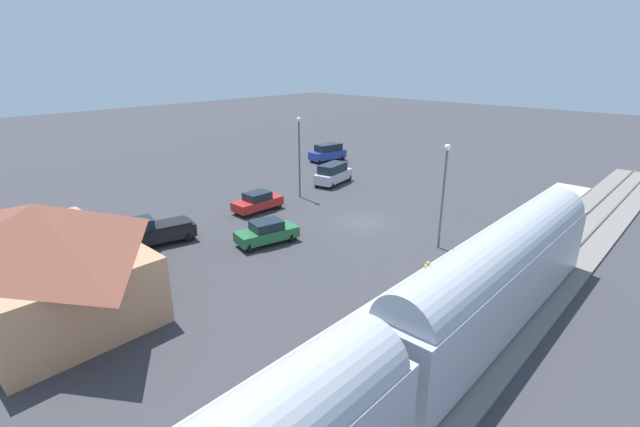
{
  "coord_description": "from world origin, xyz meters",
  "views": [
    {
      "loc": [
        -20.98,
        27.9,
        12.96
      ],
      "look_at": [
        2.09,
        2.89,
        1.0
      ],
      "focal_mm": 25.16,
      "sensor_mm": 36.0,
      "label": 1
    }
  ],
  "objects_px": {
    "light_pole_lot_center": "(299,148)",
    "sedan_green": "(267,232)",
    "sedan_red": "(258,202)",
    "suv_blue": "(328,152)",
    "pedestrian_on_platform": "(427,273)",
    "suv_silver": "(333,174)",
    "station_building": "(45,256)",
    "light_pole_near_platform": "(444,184)",
    "pickup_black": "(154,231)"
  },
  "relations": [
    {
      "from": "light_pole_lot_center",
      "to": "sedan_green",
      "type": "bearing_deg",
      "value": 123.2
    },
    {
      "from": "sedan_red",
      "to": "suv_blue",
      "type": "bearing_deg",
      "value": -65.18
    },
    {
      "from": "pedestrian_on_platform",
      "to": "suv_silver",
      "type": "bearing_deg",
      "value": -35.93
    },
    {
      "from": "station_building",
      "to": "suv_blue",
      "type": "height_order",
      "value": "station_building"
    },
    {
      "from": "light_pole_near_platform",
      "to": "sedan_red",
      "type": "bearing_deg",
      "value": 12.97
    },
    {
      "from": "pedestrian_on_platform",
      "to": "sedan_green",
      "type": "height_order",
      "value": "pedestrian_on_platform"
    },
    {
      "from": "light_pole_near_platform",
      "to": "light_pole_lot_center",
      "type": "bearing_deg",
      "value": -6.8
    },
    {
      "from": "light_pole_near_platform",
      "to": "suv_silver",
      "type": "bearing_deg",
      "value": -24.61
    },
    {
      "from": "pickup_black",
      "to": "suv_silver",
      "type": "distance_m",
      "value": 21.16
    },
    {
      "from": "sedan_green",
      "to": "suv_silver",
      "type": "bearing_deg",
      "value": -65.28
    },
    {
      "from": "pedestrian_on_platform",
      "to": "pickup_black",
      "type": "distance_m",
      "value": 19.45
    },
    {
      "from": "light_pole_lot_center",
      "to": "light_pole_near_platform",
      "type": "bearing_deg",
      "value": 173.2
    },
    {
      "from": "station_building",
      "to": "suv_blue",
      "type": "relative_size",
      "value": 2.42
    },
    {
      "from": "pedestrian_on_platform",
      "to": "suv_blue",
      "type": "height_order",
      "value": "suv_blue"
    },
    {
      "from": "pickup_black",
      "to": "light_pole_lot_center",
      "type": "bearing_deg",
      "value": -88.01
    },
    {
      "from": "light_pole_near_platform",
      "to": "light_pole_lot_center",
      "type": "distance_m",
      "value": 16.07
    },
    {
      "from": "sedan_green",
      "to": "suv_blue",
      "type": "xyz_separation_m",
      "value": [
        15.02,
        -23.5,
        0.27
      ]
    },
    {
      "from": "suv_blue",
      "to": "sedan_green",
      "type": "bearing_deg",
      "value": 122.58
    },
    {
      "from": "sedan_green",
      "to": "light_pole_near_platform",
      "type": "bearing_deg",
      "value": -140.78
    },
    {
      "from": "station_building",
      "to": "suv_silver",
      "type": "xyz_separation_m",
      "value": [
        5.52,
        -29.2,
        -1.97
      ]
    },
    {
      "from": "pickup_black",
      "to": "sedan_red",
      "type": "height_order",
      "value": "pickup_black"
    },
    {
      "from": "station_building",
      "to": "light_pole_near_platform",
      "type": "xyz_separation_m",
      "value": [
        -11.2,
        -21.55,
        1.6
      ]
    },
    {
      "from": "suv_silver",
      "to": "sedan_red",
      "type": "relative_size",
      "value": 1.13
    },
    {
      "from": "station_building",
      "to": "light_pole_near_platform",
      "type": "height_order",
      "value": "light_pole_near_platform"
    },
    {
      "from": "sedan_red",
      "to": "station_building",
      "type": "bearing_deg",
      "value": 104.05
    },
    {
      "from": "suv_blue",
      "to": "pickup_black",
      "type": "bearing_deg",
      "value": 107.49
    },
    {
      "from": "suv_silver",
      "to": "sedan_red",
      "type": "bearing_deg",
      "value": 95.21
    },
    {
      "from": "suv_silver",
      "to": "sedan_red",
      "type": "distance_m",
      "value": 11.32
    },
    {
      "from": "sedan_red",
      "to": "light_pole_near_platform",
      "type": "relative_size",
      "value": 0.61
    },
    {
      "from": "pickup_black",
      "to": "light_pole_near_platform",
      "type": "xyz_separation_m",
      "value": [
        -15.42,
        -13.47,
        3.7
      ]
    },
    {
      "from": "pickup_black",
      "to": "sedan_green",
      "type": "relative_size",
      "value": 1.19
    },
    {
      "from": "station_building",
      "to": "suv_blue",
      "type": "bearing_deg",
      "value": -70.19
    },
    {
      "from": "sedan_green",
      "to": "light_pole_near_platform",
      "type": "height_order",
      "value": "light_pole_near_platform"
    },
    {
      "from": "pickup_black",
      "to": "pedestrian_on_platform",
      "type": "bearing_deg",
      "value": -158.73
    },
    {
      "from": "suv_blue",
      "to": "light_pole_lot_center",
      "type": "height_order",
      "value": "light_pole_lot_center"
    },
    {
      "from": "station_building",
      "to": "pickup_black",
      "type": "bearing_deg",
      "value": -62.41
    },
    {
      "from": "suv_silver",
      "to": "sedan_green",
      "type": "distance_m",
      "value": 17.05
    },
    {
      "from": "light_pole_near_platform",
      "to": "suv_blue",
      "type": "bearing_deg",
      "value": -32.49
    },
    {
      "from": "sedan_red",
      "to": "pickup_black",
      "type": "bearing_deg",
      "value": 91.54
    },
    {
      "from": "sedan_red",
      "to": "light_pole_lot_center",
      "type": "distance_m",
      "value": 6.8
    },
    {
      "from": "pedestrian_on_platform",
      "to": "light_pole_lot_center",
      "type": "xyz_separation_m",
      "value": [
        18.66,
        -8.32,
        3.56
      ]
    },
    {
      "from": "sedan_red",
      "to": "suv_blue",
      "type": "distance_m",
      "value": 21.25
    },
    {
      "from": "suv_blue",
      "to": "light_pole_lot_center",
      "type": "xyz_separation_m",
      "value": [
        -8.65,
        13.77,
        3.7
      ]
    },
    {
      "from": "station_building",
      "to": "light_pole_near_platform",
      "type": "distance_m",
      "value": 24.34
    },
    {
      "from": "suv_silver",
      "to": "light_pole_near_platform",
      "type": "bearing_deg",
      "value": 155.39
    },
    {
      "from": "pedestrian_on_platform",
      "to": "pickup_black",
      "type": "height_order",
      "value": "pickup_black"
    },
    {
      "from": "pickup_black",
      "to": "suv_blue",
      "type": "height_order",
      "value": "suv_blue"
    },
    {
      "from": "station_building",
      "to": "sedan_green",
      "type": "bearing_deg",
      "value": -96.69
    },
    {
      "from": "pickup_black",
      "to": "light_pole_lot_center",
      "type": "distance_m",
      "value": 15.85
    },
    {
      "from": "suv_blue",
      "to": "suv_silver",
      "type": "bearing_deg",
      "value": 134.55
    }
  ]
}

